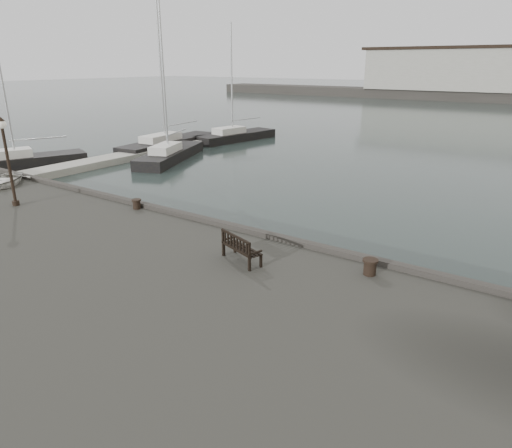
{
  "coord_description": "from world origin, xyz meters",
  "views": [
    {
      "loc": [
        9.2,
        -12.64,
        7.31
      ],
      "look_at": [
        0.81,
        -0.5,
        2.1
      ],
      "focal_mm": 32.0,
      "sensor_mm": 36.0,
      "label": 1
    }
  ],
  "objects": [
    {
      "name": "bollard_left",
      "position": [
        -5.25,
        -0.5,
        1.77
      ],
      "size": [
        0.43,
        0.43,
        0.41
      ],
      "primitive_type": "cylinder",
      "rotation": [
        0.0,
        0.0,
        -0.09
      ],
      "color": "black",
      "rests_on": "quay"
    },
    {
      "name": "bench",
      "position": [
        1.53,
        -2.34,
        1.84
      ],
      "size": [
        1.6,
        0.98,
        0.87
      ],
      "rotation": [
        0.0,
        0.0,
        -0.33
      ],
      "color": "black",
      "rests_on": "quay"
    },
    {
      "name": "dinghy",
      "position": [
        -13.68,
        -1.51,
        1.84
      ],
      "size": [
        3.3,
        3.34,
        0.57
      ],
      "primitive_type": "imported",
      "rotation": [
        0.0,
        0.0,
        0.75
      ],
      "color": "beige",
      "rests_on": "quay"
    },
    {
      "name": "ground",
      "position": [
        0.0,
        0.0,
        0.0
      ],
      "size": [
        400.0,
        400.0,
        0.0
      ],
      "primitive_type": "plane",
      "color": "black",
      "rests_on": "ground"
    },
    {
      "name": "yacht_c",
      "position": [
        -16.93,
        13.21,
        0.24
      ],
      "size": [
        5.61,
        9.5,
        12.62
      ],
      "rotation": [
        0.0,
        0.0,
        0.39
      ],
      "color": "black",
      "rests_on": "ground"
    },
    {
      "name": "lamp_post",
      "position": [
        -9.9,
        -3.11,
        3.96
      ],
      "size": [
        0.37,
        0.37,
        3.74
      ],
      "rotation": [
        0.0,
        0.0,
        0.07
      ],
      "color": "black",
      "rests_on": "quay"
    },
    {
      "name": "bollard_right",
      "position": [
        5.12,
        -0.98,
        1.8
      ],
      "size": [
        0.46,
        0.46,
        0.47
      ],
      "primitive_type": "cylinder",
      "rotation": [
        0.0,
        0.0,
        0.03
      ],
      "color": "black",
      "rests_on": "quay"
    },
    {
      "name": "yacht_b",
      "position": [
        -20.95,
        17.13,
        0.25
      ],
      "size": [
        3.61,
        11.61,
        14.89
      ],
      "rotation": [
        0.0,
        0.0,
        0.1
      ],
      "color": "black",
      "rests_on": "ground"
    },
    {
      "name": "breakwater",
      "position": [
        -4.56,
        92.0,
        4.3
      ],
      "size": [
        140.0,
        9.5,
        12.2
      ],
      "color": "#383530",
      "rests_on": "ground"
    },
    {
      "name": "yacht_a",
      "position": [
        -24.1,
        5.05,
        0.24
      ],
      "size": [
        5.38,
        9.04,
        12.14
      ],
      "rotation": [
        0.0,
        0.0,
        -0.37
      ],
      "color": "black",
      "rests_on": "ground"
    },
    {
      "name": "yacht_d",
      "position": [
        -18.52,
        23.95,
        0.23
      ],
      "size": [
        3.88,
        9.37,
        11.5
      ],
      "rotation": [
        0.0,
        0.0,
        -0.16
      ],
      "color": "black",
      "rests_on": "ground"
    },
    {
      "name": "pontoon",
      "position": [
        -20.0,
        10.0,
        0.25
      ],
      "size": [
        2.0,
        24.0,
        0.5
      ],
      "primitive_type": "cube",
      "color": "#A8A69C",
      "rests_on": "ground"
    }
  ]
}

